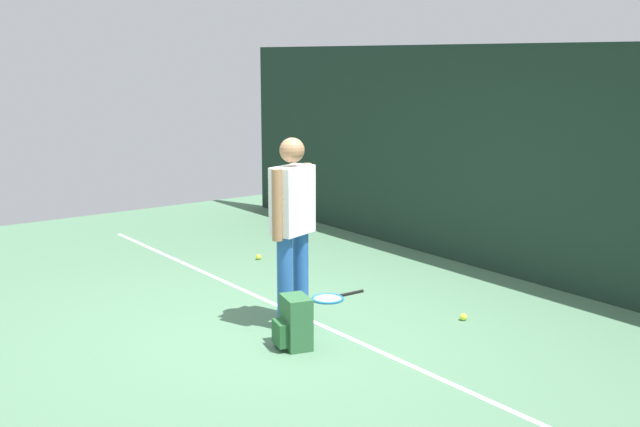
{
  "coord_description": "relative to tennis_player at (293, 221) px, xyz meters",
  "views": [
    {
      "loc": [
        5.61,
        -3.75,
        2.39
      ],
      "look_at": [
        0.0,
        0.4,
        1.0
      ],
      "focal_mm": 44.46,
      "sensor_mm": 36.0,
      "label": 1
    }
  ],
  "objects": [
    {
      "name": "tennis_player",
      "position": [
        0.0,
        0.0,
        0.0
      ],
      "size": [
        0.34,
        0.51,
        1.7
      ],
      "rotation": [
        0.0,
        0.0,
        1.9
      ],
      "color": "#2659A5",
      "rests_on": "ground"
    },
    {
      "name": "tennis_racket",
      "position": [
        -0.42,
        0.74,
        -0.95
      ],
      "size": [
        0.33,
        0.61,
        0.03
      ],
      "rotation": [
        0.0,
        0.0,
        4.7
      ],
      "color": "black",
      "rests_on": "ground"
    },
    {
      "name": "back_fence",
      "position": [
        0.02,
        2.89,
        0.29
      ],
      "size": [
        10.0,
        0.1,
        2.52
      ],
      "primitive_type": "cube",
      "color": "#192D23",
      "rests_on": "ground"
    },
    {
      "name": "backpack",
      "position": [
        0.46,
        -0.31,
        -0.76
      ],
      "size": [
        0.34,
        0.34,
        0.44
      ],
      "rotation": [
        0.0,
        0.0,
        6.01
      ],
      "color": "#2D6038",
      "rests_on": "ground"
    },
    {
      "name": "tennis_ball_near_player",
      "position": [
        0.82,
        1.34,
        -0.93
      ],
      "size": [
        0.07,
        0.07,
        0.07
      ],
      "primitive_type": "sphere",
      "color": "#CCE033",
      "rests_on": "ground"
    },
    {
      "name": "court_line",
      "position": [
        0.02,
        0.2,
        -0.96
      ],
      "size": [
        9.0,
        0.05,
        0.0
      ],
      "primitive_type": "cube",
      "color": "white",
      "rests_on": "ground"
    },
    {
      "name": "tennis_ball_by_fence",
      "position": [
        -2.18,
        1.0,
        -0.93
      ],
      "size": [
        0.07,
        0.07,
        0.07
      ],
      "primitive_type": "sphere",
      "color": "#CCE033",
      "rests_on": "ground"
    },
    {
      "name": "ground_plane",
      "position": [
        0.02,
        -0.11,
        -0.97
      ],
      "size": [
        12.0,
        12.0,
        0.0
      ],
      "primitive_type": "plane",
      "color": "#4C7556"
    }
  ]
}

